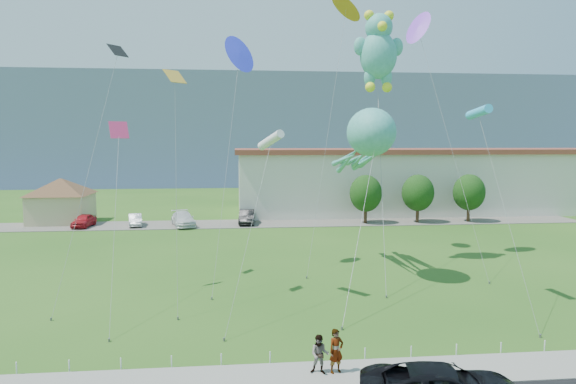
{
  "coord_description": "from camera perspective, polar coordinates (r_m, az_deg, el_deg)",
  "views": [
    {
      "loc": [
        -4.3,
        -21.65,
        9.12
      ],
      "look_at": [
        -1.32,
        8.0,
        6.2
      ],
      "focal_mm": 32.0,
      "sensor_mm": 36.0,
      "label": 1
    }
  ],
  "objects": [
    {
      "name": "pavilion",
      "position": [
        63.12,
        -23.89,
        -0.42
      ],
      "size": [
        9.2,
        9.2,
        5.0
      ],
      "color": "tan",
      "rests_on": "ground"
    },
    {
      "name": "pedestrian_right",
      "position": [
        20.98,
        3.55,
        -17.56
      ],
      "size": [
        0.88,
        0.76,
        1.54
      ],
      "primitive_type": "imported",
      "rotation": [
        0.0,
        0.0,
        -0.27
      ],
      "color": "gray",
      "rests_on": "sidewalk"
    },
    {
      "name": "small_kite_orange",
      "position": [
        43.25,
        6.36,
        19.09
      ],
      "size": [
        5.15,
        8.81,
        20.46
      ],
      "color": "orange",
      "rests_on": "ground"
    },
    {
      "name": "ground",
      "position": [
        23.89,
        5.31,
        -16.87
      ],
      "size": [
        160.0,
        160.0,
        0.0
      ],
      "primitive_type": "plane",
      "color": "#285517",
      "rests_on": "ground"
    },
    {
      "name": "parked_car_white",
      "position": [
        56.64,
        -11.58,
        -2.94
      ],
      "size": [
        3.33,
        5.55,
        1.51
      ],
      "primitive_type": "imported",
      "rotation": [
        0.0,
        0.0,
        0.25
      ],
      "color": "silver",
      "rests_on": "parking_strip"
    },
    {
      "name": "warehouse",
      "position": [
        72.48,
        19.0,
        1.35
      ],
      "size": [
        61.0,
        15.0,
        8.2
      ],
      "color": "beige",
      "rests_on": "ground"
    },
    {
      "name": "parked_car_silver",
      "position": [
        57.99,
        -16.61,
        -2.98
      ],
      "size": [
        2.11,
        4.05,
        1.27
      ],
      "primitive_type": "imported",
      "rotation": [
        0.0,
        0.0,
        0.21
      ],
      "color": "#B8B7BE",
      "rests_on": "parking_strip"
    },
    {
      "name": "hill_ridge",
      "position": [
        141.76,
        -4.02,
        6.96
      ],
      "size": [
        160.0,
        50.0,
        25.0
      ],
      "primitive_type": "cube",
      "color": "slate",
      "rests_on": "ground"
    },
    {
      "name": "rope_fence",
      "position": [
        22.62,
        5.98,
        -17.52
      ],
      "size": [
        26.05,
        0.05,
        0.5
      ],
      "color": "white",
      "rests_on": "ground"
    },
    {
      "name": "small_kite_cyan",
      "position": [
        30.57,
        20.48,
        8.14
      ],
      "size": [
        0.97,
        6.78,
        11.19
      ],
      "color": "#34B4ED",
      "rests_on": "ground"
    },
    {
      "name": "pedestrian_left",
      "position": [
        21.08,
        5.38,
        -17.17
      ],
      "size": [
        0.75,
        0.63,
        1.74
      ],
      "primitive_type": "imported",
      "rotation": [
        0.0,
        0.0,
        0.39
      ],
      "color": "gray",
      "rests_on": "sidewalk"
    },
    {
      "name": "sidewalk",
      "position": [
        21.4,
        6.8,
        -19.51
      ],
      "size": [
        80.0,
        2.5,
        0.1
      ],
      "primitive_type": "cube",
      "color": "gray",
      "rests_on": "ground"
    },
    {
      "name": "octopus_kite",
      "position": [
        34.49,
        8.79,
        5.55
      ],
      "size": [
        5.21,
        14.84,
        11.29
      ],
      "color": "teal",
      "rests_on": "ground"
    },
    {
      "name": "tree_mid",
      "position": [
        59.52,
        14.24,
        -0.09
      ],
      "size": [
        3.6,
        3.6,
        5.47
      ],
      "color": "#3F2B19",
      "rests_on": "ground"
    },
    {
      "name": "parked_car_black",
      "position": [
        57.11,
        -4.61,
        -2.76
      ],
      "size": [
        1.9,
        4.76,
        1.54
      ],
      "primitive_type": "imported",
      "rotation": [
        0.0,
        0.0,
        -0.06
      ],
      "color": "black",
      "rests_on": "parking_strip"
    },
    {
      "name": "small_kite_white",
      "position": [
        29.32,
        -1.96,
        5.62
      ],
      "size": [
        2.9,
        7.56,
        9.65
      ],
      "color": "white",
      "rests_on": "ground"
    },
    {
      "name": "teddy_bear_kite",
      "position": [
        39.6,
        10.03,
        15.35
      ],
      "size": [
        3.7,
        10.27,
        18.66
      ],
      "color": "teal",
      "rests_on": "ground"
    },
    {
      "name": "small_kite_pink",
      "position": [
        31.64,
        -18.37,
        4.53
      ],
      "size": [
        1.83,
        9.2,
        10.26
      ],
      "color": "#E5336E",
      "rests_on": "ground"
    },
    {
      "name": "small_kite_black",
      "position": [
        34.47,
        -19.14,
        11.62
      ],
      "size": [
        2.72,
        8.6,
        15.36
      ],
      "color": "black",
      "rests_on": "ground"
    },
    {
      "name": "small_kite_yellow",
      "position": [
        29.84,
        -12.44,
        9.65
      ],
      "size": [
        1.29,
        4.73,
        13.24
      ],
      "color": "gold",
      "rests_on": "ground"
    },
    {
      "name": "small_kite_blue",
      "position": [
        37.36,
        -5.5,
        14.56
      ],
      "size": [
        2.72,
        8.57,
        15.99
      ],
      "color": "#232EC9",
      "rests_on": "ground"
    },
    {
      "name": "tree_far",
      "position": [
        61.82,
        19.47,
        -0.04
      ],
      "size": [
        3.6,
        3.6,
        5.47
      ],
      "color": "#3F2B19",
      "rests_on": "ground"
    },
    {
      "name": "tree_near",
      "position": [
        57.75,
        8.63,
        -0.16
      ],
      "size": [
        3.6,
        3.6,
        5.47
      ],
      "color": "#3F2B19",
      "rests_on": "ground"
    },
    {
      "name": "small_kite_purple",
      "position": [
        42.4,
        14.43,
        16.75
      ],
      "size": [
        3.05,
        9.23,
        18.58
      ],
      "color": "purple",
      "rests_on": "ground"
    },
    {
      "name": "parked_car_red",
      "position": [
        58.96,
        -21.75,
        -2.96
      ],
      "size": [
        2.01,
        4.15,
        1.37
      ],
      "primitive_type": "imported",
      "rotation": [
        0.0,
        0.0,
        -0.1
      ],
      "color": "#B1151F",
      "rests_on": "parking_strip"
    },
    {
      "name": "parking_strip",
      "position": [
        57.54,
        -1.38,
        -3.49
      ],
      "size": [
        70.0,
        6.0,
        0.06
      ],
      "primitive_type": "cube",
      "color": "#59544C",
      "rests_on": "ground"
    }
  ]
}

